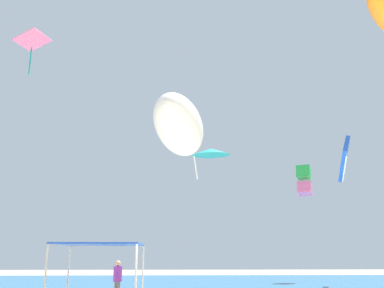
{
  "coord_description": "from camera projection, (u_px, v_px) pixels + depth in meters",
  "views": [
    {
      "loc": [
        0.49,
        -14.6,
        2.13
      ],
      "look_at": [
        1.42,
        9.72,
        8.44
      ],
      "focal_mm": 40.39,
      "sensor_mm": 36.0,
      "label": 1
    }
  ],
  "objects": [
    {
      "name": "kite_diamond_pink",
      "position": [
        32.0,
        42.0,
        26.0
      ],
      "size": [
        2.11,
        2.14,
        2.51
      ],
      "rotation": [
        0.0,
        0.0,
        1.19
      ],
      "color": "pink"
    },
    {
      "name": "kite_parafoil_blue",
      "position": [
        344.0,
        160.0,
        33.25
      ],
      "size": [
        1.85,
        4.58,
        2.89
      ],
      "rotation": [
        0.0,
        0.0,
        1.32
      ],
      "color": "blue"
    },
    {
      "name": "kite_box_green",
      "position": [
        304.0,
        181.0,
        38.07
      ],
      "size": [
        1.61,
        1.7,
        2.67
      ],
      "rotation": [
        0.0,
        0.0,
        5.86
      ],
      "color": "green"
    },
    {
      "name": "person_near_tent",
      "position": [
        118.0,
        276.0,
        22.01
      ],
      "size": [
        0.45,
        0.46,
        1.89
      ],
      "rotation": [
        0.0,
        0.0,
        2.11
      ],
      "color": "slate",
      "rests_on": "ground"
    },
    {
      "name": "kite_inflatable_white",
      "position": [
        180.0,
        127.0,
        23.36
      ],
      "size": [
        4.05,
        8.77,
        3.34
      ],
      "rotation": [
        0.0,
        0.0,
        4.57
      ],
      "color": "white"
    },
    {
      "name": "canopy_tent",
      "position": [
        100.0,
        247.0,
        15.2
      ],
      "size": [
        2.89,
        3.06,
        2.56
      ],
      "color": "#B2B2B7",
      "rests_on": "ground"
    },
    {
      "name": "kite_delta_teal",
      "position": [
        211.0,
        152.0,
        32.55
      ],
      "size": [
        3.75,
        3.76,
        2.31
      ],
      "rotation": [
        0.0,
        0.0,
        5.91
      ],
      "color": "teal"
    },
    {
      "name": "ocean_strip",
      "position": [
        169.0,
        280.0,
        38.3
      ],
      "size": [
        110.0,
        20.78,
        0.03
      ],
      "primitive_type": "cube",
      "color": "#28608C",
      "rests_on": "ground"
    }
  ]
}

